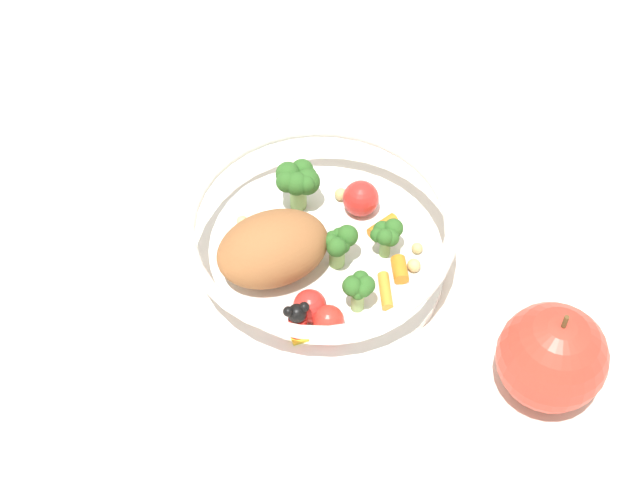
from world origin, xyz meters
name	(u,v)px	position (x,y,z in m)	size (l,w,h in m)	color
ground_plane	(315,249)	(0.00, 0.00, 0.00)	(2.40, 2.40, 0.00)	silver
food_container	(312,242)	(0.02, 0.00, 0.03)	(0.23, 0.23, 0.07)	white
loose_apple	(552,357)	(0.11, 0.20, 0.04)	(0.08, 0.08, 0.10)	#BC3828
folded_napkin	(240,90)	(-0.19, -0.10, 0.00)	(0.11, 0.11, 0.01)	white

